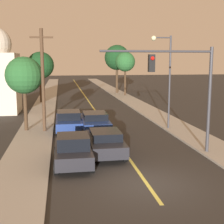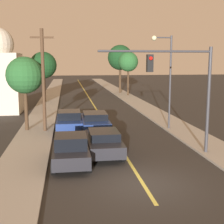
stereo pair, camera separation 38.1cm
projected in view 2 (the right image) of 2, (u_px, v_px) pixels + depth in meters
The scene contains 15 objects.
ground_plane at pixel (143, 184), 13.05m from camera, with size 200.00×200.00×0.00m, color #2D2B28.
road_surface at pixel (87, 94), 48.20m from camera, with size 8.19×80.00×0.01m.
sidewalk_left at pixel (52, 94), 47.42m from camera, with size 2.50×80.00×0.12m.
sidewalk_right at pixel (121, 93), 48.95m from camera, with size 2.50×80.00×0.12m.
car_near_lane_front at pixel (104, 142), 17.07m from camera, with size 1.92×4.34×1.38m.
car_near_lane_second at pixel (95, 122), 22.16m from camera, with size 1.95×4.68×1.52m.
car_outer_lane_front at pixel (71, 150), 15.36m from camera, with size 1.87×3.88×1.55m.
car_outer_lane_second at pixel (69, 120), 23.09m from camera, with size 1.97×4.63×1.48m.
traffic_signal_mast at pixel (182, 80), 16.44m from camera, with size 6.08×0.42×5.72m.
streetlamp_right at pixel (166, 70), 22.63m from camera, with size 1.53×0.36×6.78m.
utility_pole_left at pixel (43, 79), 21.92m from camera, with size 1.60×0.24×7.19m.
tree_left_near at pixel (25, 76), 22.20m from camera, with size 2.63×2.63×5.30m.
tree_left_far at pixel (43, 66), 37.73m from camera, with size 3.24×3.24×6.09m.
tree_right_near at pixel (128, 62), 44.94m from camera, with size 2.85×2.85×6.30m.
tree_right_far at pixel (120, 58), 48.37m from camera, with size 3.87×3.87×7.44m.
Camera 2 is at (-3.08, -12.06, 5.11)m, focal length 50.00 mm.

